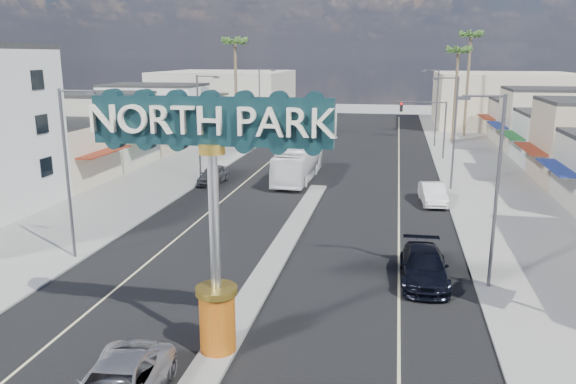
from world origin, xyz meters
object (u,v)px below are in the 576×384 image
at_px(traffic_signal_left, 255,115).
at_px(palm_right_mid, 458,55).
at_px(streetlight_l_near, 69,166).
at_px(suv_right, 424,266).
at_px(car_parked_right, 433,194).
at_px(streetlight_r_far, 435,104).
at_px(traffic_signal_right, 427,118).
at_px(streetlight_l_far, 261,101).
at_px(streetlight_r_near, 494,183).
at_px(palm_right_far, 471,41).
at_px(streetlight_r_mid, 453,128).
at_px(car_parked_left, 213,175).
at_px(gateway_sign, 213,197).
at_px(palm_left_far, 235,47).
at_px(city_bus, 298,162).
at_px(streetlight_l_mid, 200,122).

relative_size(traffic_signal_left, palm_right_mid, 0.50).
bearing_deg(streetlight_l_near, suv_right, 0.91).
height_order(streetlight_l_near, car_parked_right, streetlight_l_near).
relative_size(traffic_signal_left, streetlight_r_far, 0.67).
distance_m(traffic_signal_right, streetlight_r_far, 8.14).
relative_size(streetlight_l_far, suv_right, 1.68).
relative_size(streetlight_l_far, streetlight_r_near, 1.00).
relative_size(traffic_signal_left, palm_right_far, 0.43).
bearing_deg(streetlight_l_far, palm_right_mid, 9.69).
bearing_deg(palm_right_far, streetlight_r_far, -114.55).
distance_m(streetlight_r_mid, car_parked_left, 19.94).
distance_m(streetlight_l_far, streetlight_r_near, 46.90).
height_order(traffic_signal_right, streetlight_l_near, streetlight_l_near).
bearing_deg(traffic_signal_right, streetlight_r_near, -87.90).
bearing_deg(car_parked_right, streetlight_l_near, -146.62).
distance_m(gateway_sign, traffic_signal_left, 43.04).
height_order(traffic_signal_left, streetlight_l_far, streetlight_l_far).
relative_size(traffic_signal_left, streetlight_r_near, 0.67).
height_order(car_parked_left, car_parked_right, same).
distance_m(traffic_signal_right, palm_right_far, 20.59).
distance_m(gateway_sign, suv_right, 12.41).
distance_m(palm_right_far, car_parked_right, 38.91).
bearing_deg(traffic_signal_right, palm_left_far, 164.85).
distance_m(traffic_signal_left, streetlight_r_mid, 24.11).
bearing_deg(streetlight_r_far, streetlight_r_near, -90.00).
distance_m(streetlight_r_far, city_bus, 24.22).
bearing_deg(suv_right, gateway_sign, -134.00).
bearing_deg(car_parked_right, streetlight_r_near, -89.40).
distance_m(streetlight_l_mid, palm_right_mid, 35.44).
bearing_deg(car_parked_right, suv_right, -99.88).
bearing_deg(streetlight_l_mid, car_parked_left, -40.88).
distance_m(car_parked_left, city_bus, 7.44).
relative_size(gateway_sign, suv_right, 1.70).
xyz_separation_m(streetlight_l_mid, palm_right_far, (25.43, 32.00, 7.32)).
relative_size(traffic_signal_left, car_parked_right, 1.30).
xyz_separation_m(suv_right, city_bus, (-9.81, 21.34, 0.74)).
bearing_deg(traffic_signal_left, traffic_signal_right, 0.00).
distance_m(streetlight_r_far, car_parked_left, 30.60).
bearing_deg(streetlight_l_far, palm_right_far, 21.46).
distance_m(traffic_signal_right, car_parked_right, 18.95).
bearing_deg(palm_right_mid, traffic_signal_left, -151.58).
height_order(streetlight_r_far, palm_right_far, palm_right_far).
xyz_separation_m(gateway_sign, palm_right_mid, (13.00, 54.02, 4.67)).
bearing_deg(streetlight_l_mid, palm_right_mid, 47.97).
bearing_deg(traffic_signal_left, car_parked_right, -45.85).
bearing_deg(palm_right_far, streetlight_l_far, -158.54).
bearing_deg(traffic_signal_right, car_parked_left, -140.04).
distance_m(streetlight_l_near, car_parked_right, 25.07).
xyz_separation_m(streetlight_l_far, streetlight_r_mid, (20.87, -22.00, 0.00)).
bearing_deg(car_parked_right, palm_left_far, 126.52).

